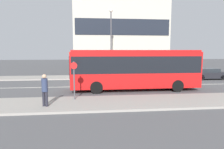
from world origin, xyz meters
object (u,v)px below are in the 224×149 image
parked_car_0 (208,74)px  street_lamp (111,37)px  city_bus (135,67)px  pedestrian_near_stop (45,88)px  bus_stop_sign (74,77)px

parked_car_0 → street_lamp: 12.04m
street_lamp → parked_car_0: bearing=-7.9°
city_bus → pedestrian_near_stop: city_bus is taller
bus_stop_sign → parked_car_0: bearing=31.1°
parked_car_0 → pedestrian_near_stop: bearing=-147.5°
city_bus → street_lamp: size_ratio=1.33×
street_lamp → bus_stop_sign: bearing=-108.4°
city_bus → pedestrian_near_stop: size_ratio=5.72×
parked_car_0 → bus_stop_sign: 17.11m
parked_car_0 → bus_stop_sign: bus_stop_sign is taller
parked_car_0 → bus_stop_sign: bearing=-148.9°
parked_car_0 → pedestrian_near_stop: (-16.13, -10.30, 0.57)m
parked_car_0 → bus_stop_sign: (-14.62, -8.83, 0.97)m
city_bus → street_lamp: 7.73m
city_bus → street_lamp: (-1.23, 7.04, 2.94)m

